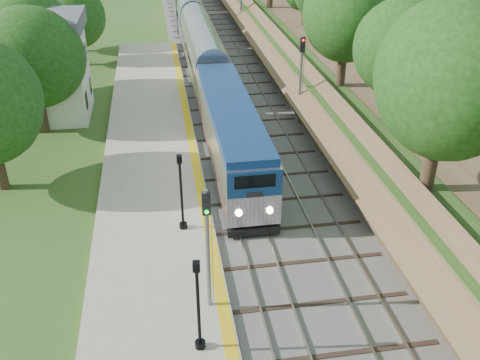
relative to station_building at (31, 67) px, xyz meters
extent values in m
cube|color=#4C4944|center=(16.00, 30.00, -4.03)|extent=(9.50, 170.00, 0.12)
cube|color=gray|center=(13.28, 30.00, -3.89)|extent=(0.08, 170.00, 0.16)
cube|color=gray|center=(14.72, 30.00, -3.89)|extent=(0.08, 170.00, 0.16)
cube|color=gray|center=(17.28, 30.00, -3.89)|extent=(0.08, 170.00, 0.16)
cube|color=gray|center=(18.72, 30.00, -3.89)|extent=(0.08, 170.00, 0.16)
cube|color=#A09581|center=(8.80, -14.00, -3.90)|extent=(6.40, 68.00, 0.38)
cube|color=gold|center=(11.65, -14.00, -3.70)|extent=(0.55, 68.00, 0.01)
cube|color=brown|center=(25.50, 30.00, -2.59)|extent=(9.00, 170.00, 3.00)
cube|color=brown|center=(21.60, 30.00, -2.79)|extent=(4.47, 170.00, 4.54)
cylinder|color=#332316|center=(24.00, -20.00, 0.22)|extent=(0.60, 0.60, 2.62)
sphere|color=#18360E|center=(24.00, -20.00, 3.79)|extent=(5.70, 5.70, 5.70)
cube|color=silver|center=(0.00, 0.00, -0.69)|extent=(8.00, 6.00, 6.80)
cube|color=#515358|center=(0.00, 0.00, 3.31)|extent=(8.60, 6.60, 1.20)
cube|color=black|center=(4.01, -1.80, -2.29)|extent=(0.05, 1.10, 1.30)
cube|color=black|center=(4.01, 1.80, -2.29)|extent=(0.05, 1.10, 1.30)
cube|color=black|center=(4.01, -1.80, 0.51)|extent=(0.05, 1.10, 1.30)
cube|color=black|center=(4.01, 1.80, 0.51)|extent=(0.05, 1.10, 1.30)
cylinder|color=slate|center=(12.50, 25.00, -0.99)|extent=(0.24, 0.24, 6.20)
cylinder|color=slate|center=(20.50, 25.00, -0.99)|extent=(0.24, 0.24, 6.20)
cylinder|color=#332316|center=(2.00, -4.00, -2.86)|extent=(0.60, 0.60, 2.45)
sphere|color=#18360E|center=(2.00, -4.00, 0.46)|extent=(5.32, 5.32, 5.32)
cylinder|color=#332316|center=(2.00, 12.00, -2.86)|extent=(0.60, 0.60, 2.45)
sphere|color=#18360E|center=(2.00, 12.00, 0.46)|extent=(5.32, 5.32, 5.32)
cube|color=black|center=(14.00, -10.98, -3.52)|extent=(2.63, 16.47, 0.57)
cube|color=#B7BAC1|center=(14.00, -10.98, -1.62)|extent=(2.86, 17.15, 3.24)
cube|color=navy|center=(14.00, -10.98, 0.21)|extent=(2.74, 16.47, 0.42)
cube|color=navy|center=(14.00, -19.59, -0.71)|extent=(2.83, 0.10, 1.43)
cube|color=black|center=(14.00, -19.63, -0.52)|extent=(2.10, 0.06, 0.71)
cube|color=maroon|center=(14.00, -10.98, -2.71)|extent=(2.88, 16.81, 0.10)
cube|color=#B7BAC1|center=(14.00, 7.73, -1.95)|extent=(2.86, 19.06, 3.72)
cube|color=#B7BAC1|center=(14.00, 27.39, -1.95)|extent=(2.86, 19.06, 3.72)
cylinder|color=black|center=(10.46, -26.97, -3.57)|extent=(0.42, 0.42, 0.29)
cylinder|color=black|center=(10.46, -26.97, -1.71)|extent=(0.13, 0.13, 3.72)
cube|color=black|center=(10.46, -26.97, 0.34)|extent=(0.30, 0.30, 0.38)
cube|color=silver|center=(10.46, -26.97, 0.34)|extent=(0.21, 0.21, 0.29)
cylinder|color=black|center=(10.35, -18.42, -3.56)|extent=(0.43, 0.43, 0.29)
cylinder|color=black|center=(10.35, -18.42, -1.66)|extent=(0.14, 0.14, 3.81)
cube|color=black|center=(10.35, -18.42, 0.44)|extent=(0.28, 0.28, 0.39)
cube|color=silver|center=(10.35, -18.42, 0.44)|extent=(0.20, 0.20, 0.29)
cylinder|color=slate|center=(11.10, -24.59, -0.80)|extent=(0.18, 0.18, 5.82)
cube|color=black|center=(11.10, -24.59, 1.51)|extent=(0.34, 0.22, 1.00)
cylinder|color=#0CE526|center=(11.10, -24.72, 1.51)|extent=(0.16, 0.06, 0.16)
cylinder|color=slate|center=(20.20, -4.88, -0.56)|extent=(0.20, 0.20, 6.82)
cube|color=black|center=(20.20, -4.88, 2.19)|extent=(0.37, 0.24, 1.10)
cylinder|color=#FF0C0C|center=(20.20, -5.02, 2.19)|extent=(0.18, 0.07, 0.18)
camera|label=1|loc=(9.60, -42.40, 12.50)|focal=40.00mm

